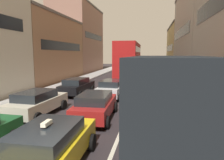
% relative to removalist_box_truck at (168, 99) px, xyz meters
% --- Properties ---
extents(sidewalk_left, '(2.60, 64.00, 0.14)m').
position_rel_removalist_box_truck_xyz_m(sidewalk_left, '(-10.40, 15.93, -1.90)').
color(sidewalk_left, '#A6A6A6').
rests_on(sidewalk_left, ground).
extents(lane_stripe_left, '(0.16, 60.00, 0.01)m').
position_rel_removalist_box_truck_xyz_m(lane_stripe_left, '(-5.40, 15.93, -1.97)').
color(lane_stripe_left, silver).
rests_on(lane_stripe_left, ground).
extents(lane_stripe_right, '(0.16, 60.00, 0.01)m').
position_rel_removalist_box_truck_xyz_m(lane_stripe_right, '(-2.00, 15.93, -1.97)').
color(lane_stripe_right, silver).
rests_on(lane_stripe_right, ground).
extents(building_row_left, '(7.20, 43.90, 13.31)m').
position_rel_removalist_box_truck_xyz_m(building_row_left, '(-15.69, 18.69, 3.80)').
color(building_row_left, beige).
rests_on(building_row_left, ground).
extents(building_row_right, '(7.20, 43.90, 11.87)m').
position_rel_removalist_box_truck_xyz_m(building_row_right, '(6.20, 16.62, 3.50)').
color(building_row_right, tan).
rests_on(building_row_right, ground).
extents(removalist_box_truck, '(2.86, 7.76, 3.58)m').
position_rel_removalist_box_truck_xyz_m(removalist_box_truck, '(0.00, 0.00, 0.00)').
color(removalist_box_truck, '#A51E1E').
rests_on(removalist_box_truck, ground).
extents(taxi_centre_lane_front, '(2.15, 4.34, 1.66)m').
position_rel_removalist_box_truck_xyz_m(taxi_centre_lane_front, '(-3.69, -2.13, -1.18)').
color(taxi_centre_lane_front, yellow).
rests_on(taxi_centre_lane_front, ground).
extents(sedan_centre_lane_second, '(2.21, 4.37, 1.49)m').
position_rel_removalist_box_truck_xyz_m(sedan_centre_lane_second, '(-3.69, 3.06, -1.18)').
color(sedan_centre_lane_second, '#A51E1E').
rests_on(sedan_centre_lane_second, ground).
extents(wagon_left_lane_second, '(2.21, 4.37, 1.49)m').
position_rel_removalist_box_truck_xyz_m(wagon_left_lane_second, '(-7.29, 3.03, -1.18)').
color(wagon_left_lane_second, beige).
rests_on(wagon_left_lane_second, ground).
extents(hatchback_centre_lane_third, '(2.23, 4.38, 1.49)m').
position_rel_removalist_box_truck_xyz_m(hatchback_centre_lane_third, '(-3.86, 8.79, -1.18)').
color(hatchback_centre_lane_third, silver).
rests_on(hatchback_centre_lane_third, ground).
extents(sedan_left_lane_third, '(2.27, 4.40, 1.49)m').
position_rel_removalist_box_truck_xyz_m(sedan_left_lane_third, '(-7.17, 9.26, -1.18)').
color(sedan_left_lane_third, black).
rests_on(sedan_left_lane_third, ground).
extents(sedan_right_lane_behind_truck, '(2.29, 4.41, 1.49)m').
position_rel_removalist_box_truck_xyz_m(sedan_right_lane_behind_truck, '(-0.20, 7.20, -1.18)').
color(sedan_right_lane_behind_truck, '#194C8C').
rests_on(sedan_right_lane_behind_truck, ground).
extents(bus_mid_queue_primary, '(2.82, 10.51, 5.06)m').
position_rel_removalist_box_truck_xyz_m(bus_mid_queue_primary, '(-3.59, 18.96, 0.86)').
color(bus_mid_queue_primary, '#B21919').
rests_on(bus_mid_queue_primary, ground).
extents(bus_far_queue_secondary, '(2.94, 10.54, 2.90)m').
position_rel_removalist_box_truck_xyz_m(bus_far_queue_secondary, '(-3.50, 32.31, -0.21)').
color(bus_far_queue_secondary, '#1E6033').
rests_on(bus_far_queue_secondary, ground).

